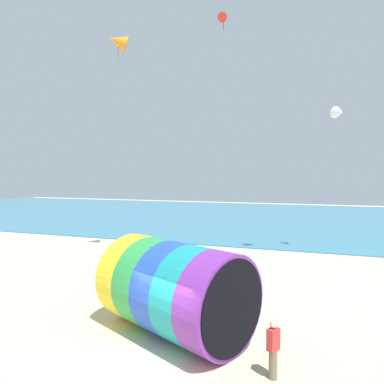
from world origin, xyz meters
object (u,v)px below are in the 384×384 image
kite_handler (273,349)px  kite_red_delta (224,17)px  kite_orange_delta (118,42)px  giant_inflatable_tube (175,288)px  kite_white_delta (339,112)px

kite_handler → kite_red_delta: size_ratio=1.33×
kite_orange_delta → kite_red_delta: bearing=11.0°
giant_inflatable_tube → kite_orange_delta: 17.73m
kite_white_delta → kite_orange_delta: size_ratio=0.69×
giant_inflatable_tube → kite_orange_delta: (-7.67, 9.31, 12.99)m
giant_inflatable_tube → kite_red_delta: 17.78m
kite_handler → kite_orange_delta: bearing=135.7°
kite_white_delta → giant_inflatable_tube: bearing=-114.3°
giant_inflatable_tube → kite_red_delta: size_ratio=4.86×
giant_inflatable_tube → kite_white_delta: bearing=65.7°
giant_inflatable_tube → kite_handler: (3.62, -1.71, -0.79)m
kite_orange_delta → giant_inflatable_tube: bearing=-50.5°
giant_inflatable_tube → kite_orange_delta: kite_orange_delta is taller
kite_handler → kite_orange_delta: (-11.28, 11.02, 13.78)m
kite_handler → kite_white_delta: 18.82m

